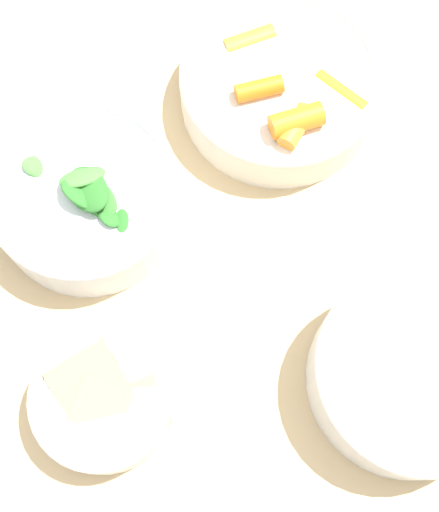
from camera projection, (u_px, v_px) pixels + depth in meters
ground_plane at (202, 346)px, 1.39m from camera, size 10.00×10.00×0.00m
dining_table at (189, 237)px, 0.78m from camera, size 1.19×0.93×0.74m
bowl_carrots at (280, 86)px, 0.69m from camera, size 0.19×0.19×0.07m
bowl_greens at (86, 196)px, 0.65m from camera, size 0.17×0.17×0.08m
bowl_beans_hotdog at (411, 374)px, 0.60m from camera, size 0.17×0.17×0.07m
bowl_cookies at (103, 400)px, 0.60m from camera, size 0.12×0.12×0.05m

